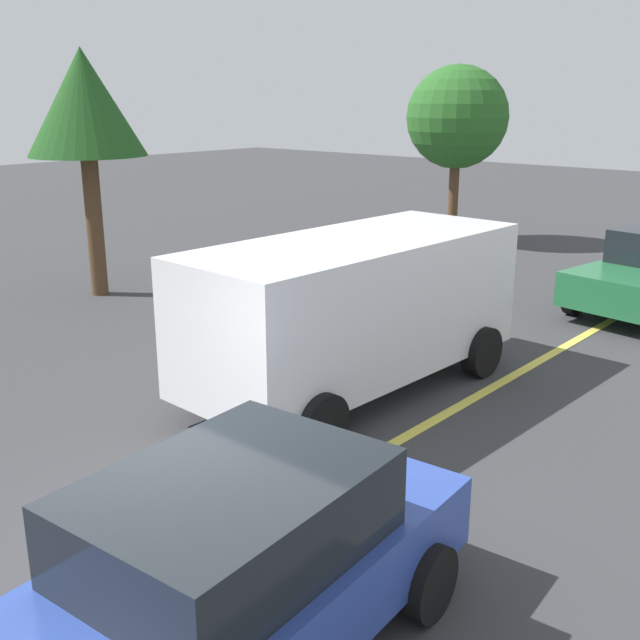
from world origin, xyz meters
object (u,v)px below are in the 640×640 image
car_blue_crossing (217,583)px  tree_left_verge (457,118)px  tree_right_verge (84,106)px  white_van (354,306)px

car_blue_crossing → tree_left_verge: tree_left_verge is taller
tree_right_verge → white_van: bearing=-95.7°
car_blue_crossing → tree_right_verge: tree_right_verge is taller
white_van → tree_left_verge: tree_left_verge is taller
tree_right_verge → car_blue_crossing: bearing=-119.0°
white_van → tree_left_verge: size_ratio=1.08×
white_van → tree_right_verge: size_ratio=1.06×
car_blue_crossing → tree_right_verge: size_ratio=0.94×
car_blue_crossing → tree_left_verge: size_ratio=0.95×
car_blue_crossing → tree_left_verge: (15.71, 7.79, 2.67)m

